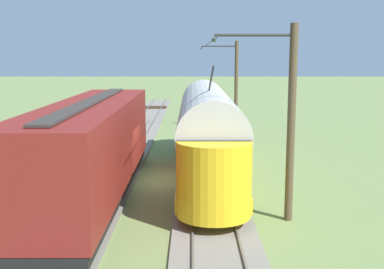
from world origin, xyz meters
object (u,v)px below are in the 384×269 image
at_px(catenary_pole_mid_near, 289,120).
at_px(coach_adjacent, 92,147).
at_px(catenary_pole_foreground, 235,84).
at_px(spare_tie_stack, 23,200).
at_px(vintage_streetcar, 207,130).

bearing_deg(catenary_pole_mid_near, coach_adjacent, -19.03).
relative_size(catenary_pole_foreground, spare_tie_stack, 2.86).
relative_size(coach_adjacent, catenary_pole_mid_near, 2.17).
bearing_deg(coach_adjacent, catenary_pole_mid_near, 160.97).
bearing_deg(catenary_pole_mid_near, catenary_pole_foreground, -90.00).
distance_m(catenary_pole_mid_near, spare_tie_stack, 10.54).
bearing_deg(vintage_streetcar, catenary_pole_mid_near, 112.22).
relative_size(coach_adjacent, spare_tie_stack, 6.21).
distance_m(coach_adjacent, spare_tie_stack, 3.33).
xyz_separation_m(coach_adjacent, catenary_pole_mid_near, (-7.35, 2.53, 1.43)).
height_order(vintage_streetcar, catenary_pole_foreground, catenary_pole_foreground).
xyz_separation_m(catenary_pole_foreground, spare_tie_stack, (9.89, 19.04, -3.32)).
relative_size(catenary_pole_foreground, catenary_pole_mid_near, 1.00).
xyz_separation_m(vintage_streetcar, catenary_pole_foreground, (-2.60, -14.18, 1.34)).
bearing_deg(spare_tie_stack, coach_adjacent, -158.09).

